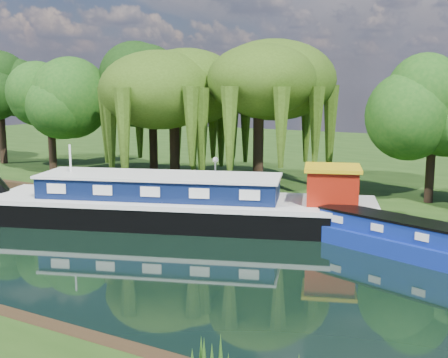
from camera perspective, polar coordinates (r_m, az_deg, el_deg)
The scene contains 14 objects.
ground at distance 27.49m, azimuth -12.90°, elevation -6.49°, with size 120.00×120.00×0.00m, color black.
far_bank at distance 56.85m, azimuth 10.66°, elevation 2.18°, with size 120.00×52.00×0.45m, color #19340E.
dutch_barge at distance 30.40m, azimuth -4.15°, elevation -2.58°, with size 21.18×11.41×4.39m.
narrowboat at distance 26.25m, azimuth 18.11°, elevation -6.08°, with size 12.20×5.57×1.77m.
red_dinghy at distance 39.24m, azimuth -17.66°, elevation -1.83°, with size 1.95×2.73×0.57m, color maroon.
willow_left at distance 39.26m, azimuth -5.13°, elevation 8.82°, with size 7.46×7.46×8.94m.
willow_right at distance 37.33m, azimuth 3.56°, elevation 8.97°, with size 7.44×7.44×9.06m.
tree_far_left at distance 46.14m, azimuth -17.29°, elevation 7.93°, with size 5.44×5.44×8.76m.
tree_far_back at distance 53.50m, azimuth -21.84°, elevation 8.11°, with size 5.30×5.30×8.91m.
tree_far_mid at distance 44.17m, azimuth -7.30°, elevation 8.83°, with size 5.73×5.73×9.37m.
tree_far_right at distance 35.40m, azimuth 20.52°, elevation 6.07°, with size 4.63×4.63×7.58m.
lamppost at distance 35.02m, azimuth -0.87°, elevation 1.30°, with size 0.36×0.36×2.56m.
mooring_posts at distance 34.03m, azimuth -4.10°, elevation -1.48°, with size 19.16×0.16×1.00m.
reeds_near at distance 17.66m, azimuth -12.80°, elevation -13.96°, with size 33.70×1.50×1.10m.
Camera 1 is at (17.88, -19.46, 7.59)m, focal length 45.00 mm.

